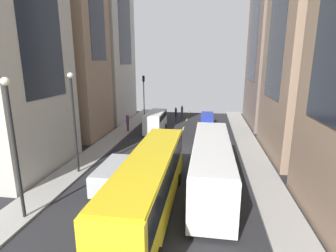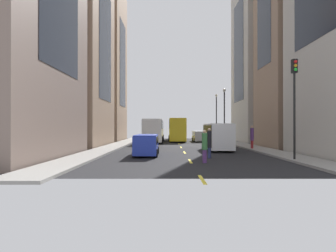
# 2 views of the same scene
# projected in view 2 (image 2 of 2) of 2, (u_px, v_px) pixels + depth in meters

# --- Properties ---
(ground_plane) EXTENTS (41.65, 41.65, 0.00)m
(ground_plane) POSITION_uv_depth(u_px,v_px,m) (180.00, 145.00, 32.20)
(ground_plane) COLOR black
(sidewalk_west) EXTENTS (2.38, 44.00, 0.15)m
(sidewalk_west) POSITION_uv_depth(u_px,v_px,m) (118.00, 145.00, 32.20)
(sidewalk_west) COLOR gray
(sidewalk_west) RESTS_ON ground
(sidewalk_east) EXTENTS (2.38, 44.00, 0.15)m
(sidewalk_east) POSITION_uv_depth(u_px,v_px,m) (242.00, 145.00, 32.20)
(sidewalk_east) COLOR gray
(sidewalk_east) RESTS_ON ground
(lane_stripe_0) EXTENTS (0.16, 2.00, 0.01)m
(lane_stripe_0) POSITION_uv_depth(u_px,v_px,m) (202.00, 179.00, 11.20)
(lane_stripe_0) COLOR yellow
(lane_stripe_0) RESTS_ON ground
(lane_stripe_1) EXTENTS (0.16, 2.00, 0.01)m
(lane_stripe_1) POSITION_uv_depth(u_px,v_px,m) (190.00, 161.00, 17.20)
(lane_stripe_1) COLOR yellow
(lane_stripe_1) RESTS_ON ground
(lane_stripe_2) EXTENTS (0.16, 2.00, 0.01)m
(lane_stripe_2) POSITION_uv_depth(u_px,v_px,m) (184.00, 152.00, 23.20)
(lane_stripe_2) COLOR yellow
(lane_stripe_2) RESTS_ON ground
(lane_stripe_3) EXTENTS (0.16, 2.00, 0.01)m
(lane_stripe_3) POSITION_uv_depth(u_px,v_px,m) (181.00, 147.00, 29.20)
(lane_stripe_3) COLOR yellow
(lane_stripe_3) RESTS_ON ground
(lane_stripe_4) EXTENTS (0.16, 2.00, 0.01)m
(lane_stripe_4) POSITION_uv_depth(u_px,v_px,m) (179.00, 144.00, 35.20)
(lane_stripe_4) COLOR yellow
(lane_stripe_4) RESTS_ON ground
(lane_stripe_5) EXTENTS (0.16, 2.00, 0.01)m
(lane_stripe_5) POSITION_uv_depth(u_px,v_px,m) (177.00, 141.00, 41.20)
(lane_stripe_5) COLOR yellow
(lane_stripe_5) RESTS_ON ground
(lane_stripe_6) EXTENTS (0.16, 2.00, 0.01)m
(lane_stripe_6) POSITION_uv_depth(u_px,v_px,m) (176.00, 140.00, 47.20)
(lane_stripe_6) COLOR yellow
(lane_stripe_6) RESTS_ON ground
(lane_stripe_7) EXTENTS (0.16, 2.00, 0.01)m
(lane_stripe_7) POSITION_uv_depth(u_px,v_px,m) (175.00, 138.00, 53.20)
(lane_stripe_7) COLOR yellow
(lane_stripe_7) RESTS_ON ground
(building_west_1) EXTENTS (8.02, 10.68, 24.30)m
(building_west_1) POSITION_uv_depth(u_px,v_px,m) (72.00, 45.00, 31.57)
(building_west_1) COLOR #937760
(building_west_1) RESTS_ON ground
(building_west_2) EXTENTS (9.33, 9.50, 25.38)m
(building_west_2) POSITION_uv_depth(u_px,v_px,m) (95.00, 65.00, 43.57)
(building_west_2) COLOR #937760
(building_west_2) RESTS_ON ground
(building_east_2) EXTENTS (10.09, 9.15, 27.03)m
(building_east_2) POSITION_uv_depth(u_px,v_px,m) (272.00, 51.00, 38.86)
(building_east_2) COLOR #B7B2A8
(building_east_2) RESTS_ON ground
(city_bus_white) EXTENTS (2.81, 12.44, 3.35)m
(city_bus_white) POSITION_uv_depth(u_px,v_px,m) (154.00, 129.00, 39.66)
(city_bus_white) COLOR silver
(city_bus_white) RESTS_ON ground
(streetcar_yellow) EXTENTS (2.70, 12.74, 3.59)m
(streetcar_yellow) POSITION_uv_depth(u_px,v_px,m) (177.00, 128.00, 43.65)
(streetcar_yellow) COLOR yellow
(streetcar_yellow) RESTS_ON ground
(delivery_van_white) EXTENTS (2.25, 5.68, 2.58)m
(delivery_van_white) POSITION_uv_depth(u_px,v_px,m) (218.00, 135.00, 25.38)
(delivery_van_white) COLOR white
(delivery_van_white) RESTS_ON ground
(car_silver_0) EXTENTS (1.95, 4.63, 1.64)m
(car_silver_0) POSITION_uv_depth(u_px,v_px,m) (199.00, 135.00, 40.71)
(car_silver_0) COLOR #B7BABF
(car_silver_0) RESTS_ON ground
(car_blue_1) EXTENTS (1.87, 4.31, 1.65)m
(car_blue_1) POSITION_uv_depth(u_px,v_px,m) (147.00, 143.00, 20.81)
(car_blue_1) COLOR #2338AD
(car_blue_1) RESTS_ON ground
(pedestrian_walking_far) EXTENTS (0.35, 0.35, 2.09)m
(pedestrian_walking_far) POSITION_uv_depth(u_px,v_px,m) (205.00, 145.00, 16.45)
(pedestrian_walking_far) COLOR #593372
(pedestrian_walking_far) RESTS_ON ground
(pedestrian_waiting_curb) EXTENTS (0.32, 0.32, 2.19)m
(pedestrian_waiting_curb) POSITION_uv_depth(u_px,v_px,m) (209.00, 142.00, 18.92)
(pedestrian_waiting_curb) COLOR navy
(pedestrian_waiting_curb) RESTS_ON ground
(pedestrian_crossing_near) EXTENTS (0.34, 0.34, 2.27)m
(pedestrian_crossing_near) POSITION_uv_depth(u_px,v_px,m) (252.00, 136.00, 25.92)
(pedestrian_crossing_near) COLOR maroon
(pedestrian_crossing_near) RESTS_ON ground
(traffic_light_near_corner) EXTENTS (0.32, 0.44, 6.56)m
(traffic_light_near_corner) POSITION_uv_depth(u_px,v_px,m) (294.00, 90.00, 17.17)
(traffic_light_near_corner) COLOR black
(traffic_light_near_corner) RESTS_ON ground
(streetlamp_near) EXTENTS (0.44, 0.44, 7.84)m
(streetlamp_near) POSITION_uv_depth(u_px,v_px,m) (224.00, 110.00, 39.01)
(streetlamp_near) COLOR black
(streetlamp_near) RESTS_ON ground
(streetlamp_far) EXTENTS (0.44, 0.44, 7.84)m
(streetlamp_far) POSITION_uv_depth(u_px,v_px,m) (216.00, 112.00, 45.41)
(streetlamp_far) COLOR black
(streetlamp_far) RESTS_ON ground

